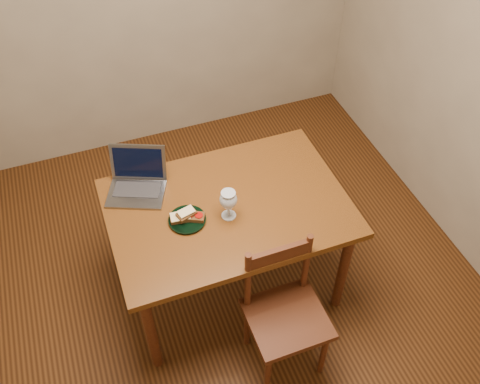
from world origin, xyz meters
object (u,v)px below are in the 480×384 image
object	(u,v)px
chair	(286,310)
milk_glass	(228,204)
table	(228,216)
laptop	(137,179)
plate	(187,220)

from	to	relation	value
chair	milk_glass	size ratio (longest dim) A/B	2.38
table	milk_glass	world-z (taller)	milk_glass
milk_glass	laptop	size ratio (longest dim) A/B	0.46
chair	milk_glass	world-z (taller)	milk_glass
plate	chair	bearing A→B (deg)	-56.24
milk_glass	table	bearing A→B (deg)	74.00
milk_glass	laptop	distance (m)	0.56
chair	laptop	distance (m)	1.08
table	laptop	size ratio (longest dim) A/B	3.28
table	milk_glass	bearing A→B (deg)	-106.00
table	plate	world-z (taller)	plate
table	chair	world-z (taller)	chair
laptop	chair	bearing A→B (deg)	-35.12
chair	laptop	xyz separation A→B (m)	(-0.54, 0.87, 0.33)
table	milk_glass	xyz separation A→B (m)	(-0.02, -0.07, 0.18)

